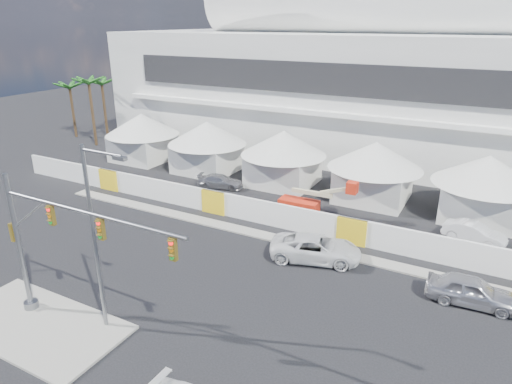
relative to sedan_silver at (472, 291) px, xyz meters
The scene contains 13 objects.
ground 17.73m from the sedan_silver, 144.17° to the right, with size 160.00×160.00×0.00m, color black.
median_island 24.37m from the sedan_silver, 146.71° to the right, with size 10.00×5.00×0.15m, color gray.
stadium 32.79m from the sedan_silver, 100.29° to the left, with size 80.00×24.80×21.98m.
tent_row 19.58m from the sedan_silver, 135.48° to the left, with size 53.40×8.40×5.40m.
hoarding_fence 9.33m from the sedan_silver, 153.70° to the left, with size 70.00×0.25×2.00m, color white.
palm_cluster 51.86m from the sedan_silver, 158.19° to the left, with size 10.60×10.60×8.55m.
sedan_silver is the anchor object (origin of this frame).
pickup_curb 9.82m from the sedan_silver, behind, with size 6.16×2.84×1.71m, color silver.
lot_car_a 8.73m from the sedan_silver, 93.03° to the left, with size 4.38×1.53×1.44m, color white.
lot_car_c 25.17m from the sedan_silver, 157.47° to the left, with size 4.46×1.81×1.30m, color #99999D.
traffic_mast 23.44m from the sedan_silver, 147.40° to the right, with size 11.73×0.78×8.00m.
streetlight_median 20.96m from the sedan_silver, 145.28° to the right, with size 2.75×0.28×9.94m.
boom_lift 15.67m from the sedan_silver, 149.71° to the left, with size 6.62×1.56×3.37m.
Camera 1 is at (14.09, -15.34, 15.45)m, focal length 32.00 mm.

